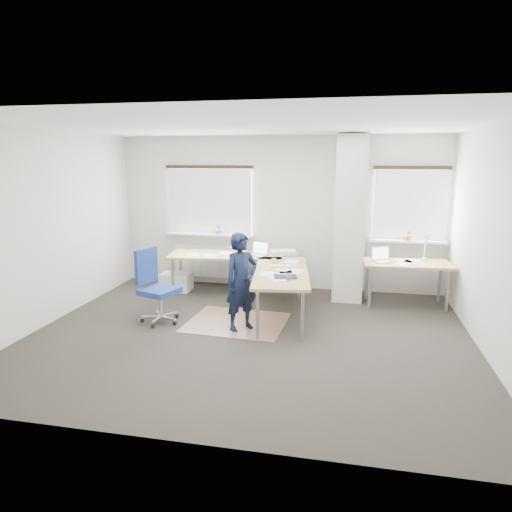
% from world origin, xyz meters
% --- Properties ---
extents(ground, '(6.00, 6.00, 0.00)m').
position_xyz_m(ground, '(0.00, 0.00, 0.00)').
color(ground, '#292521').
rests_on(ground, ground).
extents(room_shell, '(6.04, 5.04, 2.82)m').
position_xyz_m(room_shell, '(0.18, 0.45, 1.75)').
color(room_shell, beige).
rests_on(room_shell, ground).
extents(floor_mat, '(1.50, 1.29, 0.01)m').
position_xyz_m(floor_mat, '(-0.29, 0.44, 0.00)').
color(floor_mat, '#835F47').
rests_on(floor_mat, ground).
extents(white_crate, '(0.55, 0.39, 0.32)m').
position_xyz_m(white_crate, '(-1.79, 1.86, 0.16)').
color(white_crate, white).
rests_on(white_crate, ground).
extents(desk_main, '(2.73, 2.63, 0.96)m').
position_xyz_m(desk_main, '(-0.21, 1.36, 0.69)').
color(desk_main, olive).
rests_on(desk_main, ground).
extents(desk_side, '(1.44, 0.79, 1.22)m').
position_xyz_m(desk_side, '(2.25, 1.82, 0.69)').
color(desk_side, olive).
rests_on(desk_side, ground).
extents(task_chair, '(0.63, 0.61, 1.09)m').
position_xyz_m(task_chair, '(-1.44, 0.24, 0.30)').
color(task_chair, navy).
rests_on(task_chair, ground).
extents(person, '(0.59, 0.60, 1.39)m').
position_xyz_m(person, '(-0.15, 0.20, 0.70)').
color(person, black).
rests_on(person, ground).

